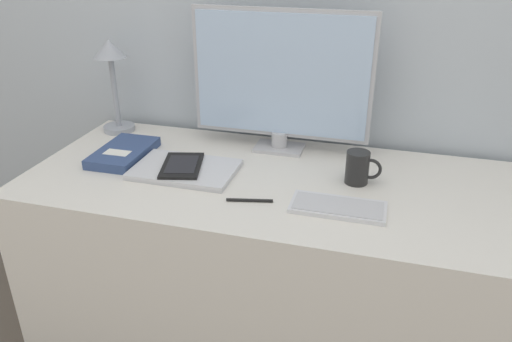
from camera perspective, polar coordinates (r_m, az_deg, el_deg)
name	(u,v)px	position (r m, az deg, el deg)	size (l,w,h in m)	color
wall_back	(303,2)	(1.78, 5.40, 18.65)	(3.60, 0.05, 2.40)	#B2BCC6
desk	(271,274)	(1.74, 1.77, -11.65)	(1.54, 0.67, 0.72)	silver
monitor	(281,80)	(1.68, 2.86, 10.40)	(0.61, 0.11, 0.48)	#B7B7BC
keyboard	(338,207)	(1.39, 9.35, -4.07)	(0.26, 0.12, 0.01)	silver
laptop	(185,169)	(1.60, -8.12, 0.17)	(0.32, 0.22, 0.02)	#BCBCC1
ereader	(182,165)	(1.60, -8.47, 0.64)	(0.16, 0.21, 0.01)	black
desk_lamp	(112,70)	(1.93, -16.14, 11.05)	(0.12, 0.12, 0.35)	#999EA8
notebook	(124,153)	(1.75, -14.90, 2.04)	(0.16, 0.26, 0.03)	#334775
coffee_mug	(358,168)	(1.53, 11.62, 0.39)	(0.11, 0.07, 0.10)	black
pen	(250,200)	(1.41, -0.74, -3.36)	(0.13, 0.04, 0.01)	black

